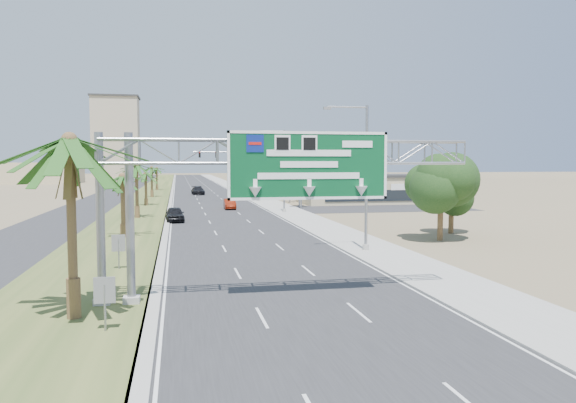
{
  "coord_description": "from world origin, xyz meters",
  "views": [
    {
      "loc": [
        -5.21,
        -14.57,
        6.15
      ],
      "look_at": [
        0.17,
        12.62,
        4.2
      ],
      "focal_mm": 35.0,
      "sensor_mm": 36.0,
      "label": 1
    }
  ],
  "objects_px": {
    "car_right_lane": "(243,195)",
    "pole_sign_red_near": "(301,157)",
    "palm_near": "(69,142)",
    "car_left_lane": "(175,214)",
    "pole_sign_blue": "(299,167)",
    "car_mid_lane": "(230,204)",
    "sign_gantry": "(272,164)",
    "store_building": "(361,190)",
    "car_far": "(198,191)",
    "signal_mast": "(245,170)",
    "pole_sign_red_far": "(290,165)"
  },
  "relations": [
    {
      "from": "car_right_lane",
      "to": "pole_sign_red_near",
      "type": "xyz_separation_m",
      "value": [
        5.29,
        -20.09,
        6.17
      ]
    },
    {
      "from": "palm_near",
      "to": "car_left_lane",
      "type": "relative_size",
      "value": 1.86
    },
    {
      "from": "car_left_lane",
      "to": "pole_sign_blue",
      "type": "relative_size",
      "value": 0.6
    },
    {
      "from": "car_left_lane",
      "to": "pole_sign_red_near",
      "type": "distance_m",
      "value": 21.8
    },
    {
      "from": "car_left_lane",
      "to": "car_mid_lane",
      "type": "xyz_separation_m",
      "value": [
        6.99,
        14.29,
        -0.09
      ]
    },
    {
      "from": "palm_near",
      "to": "pole_sign_blue",
      "type": "height_order",
      "value": "palm_near"
    },
    {
      "from": "sign_gantry",
      "to": "pole_sign_blue",
      "type": "xyz_separation_m",
      "value": [
        12.34,
        50.71,
        -0.54
      ]
    },
    {
      "from": "car_left_lane",
      "to": "pole_sign_blue",
      "type": "bearing_deg",
      "value": 41.41
    },
    {
      "from": "sign_gantry",
      "to": "palm_near",
      "type": "bearing_deg",
      "value": -166.68
    },
    {
      "from": "pole_sign_red_near",
      "to": "car_mid_lane",
      "type": "bearing_deg",
      "value": 173.04
    },
    {
      "from": "palm_near",
      "to": "car_right_lane",
      "type": "relative_size",
      "value": 1.69
    },
    {
      "from": "car_mid_lane",
      "to": "pole_sign_blue",
      "type": "bearing_deg",
      "value": 13.47
    },
    {
      "from": "palm_near",
      "to": "store_building",
      "type": "height_order",
      "value": "palm_near"
    },
    {
      "from": "pole_sign_red_near",
      "to": "car_right_lane",
      "type": "bearing_deg",
      "value": 104.76
    },
    {
      "from": "sign_gantry",
      "to": "car_right_lane",
      "type": "xyz_separation_m",
      "value": [
        6.56,
        67.49,
        -5.37
      ]
    },
    {
      "from": "store_building",
      "to": "car_far",
      "type": "xyz_separation_m",
      "value": [
        -23.39,
        26.19,
        -1.22
      ]
    },
    {
      "from": "palm_near",
      "to": "pole_sign_red_near",
      "type": "relative_size",
      "value": 0.95
    },
    {
      "from": "sign_gantry",
      "to": "palm_near",
      "type": "relative_size",
      "value": 2.01
    },
    {
      "from": "sign_gantry",
      "to": "car_mid_lane",
      "type": "relative_size",
      "value": 4.09
    },
    {
      "from": "store_building",
      "to": "car_mid_lane",
      "type": "relative_size",
      "value": 4.4
    },
    {
      "from": "signal_mast",
      "to": "store_building",
      "type": "distance_m",
      "value": 18.08
    },
    {
      "from": "car_far",
      "to": "pole_sign_red_near",
      "type": "height_order",
      "value": "pole_sign_red_near"
    },
    {
      "from": "sign_gantry",
      "to": "car_mid_lane",
      "type": "distance_m",
      "value": 48.9
    },
    {
      "from": "signal_mast",
      "to": "car_mid_lane",
      "type": "height_order",
      "value": "signal_mast"
    },
    {
      "from": "car_mid_lane",
      "to": "pole_sign_red_far",
      "type": "bearing_deg",
      "value": 44.54
    },
    {
      "from": "car_mid_lane",
      "to": "car_right_lane",
      "type": "bearing_deg",
      "value": 79.0
    },
    {
      "from": "car_far",
      "to": "pole_sign_red_far",
      "type": "bearing_deg",
      "value": -66.2
    },
    {
      "from": "sign_gantry",
      "to": "car_right_lane",
      "type": "relative_size",
      "value": 3.39
    },
    {
      "from": "pole_sign_blue",
      "to": "pole_sign_red_far",
      "type": "bearing_deg",
      "value": 89.13
    },
    {
      "from": "pole_sign_blue",
      "to": "signal_mast",
      "type": "bearing_deg",
      "value": 118.3
    },
    {
      "from": "palm_near",
      "to": "pole_sign_red_far",
      "type": "distance_m",
      "value": 63.33
    },
    {
      "from": "car_mid_lane",
      "to": "car_right_lane",
      "type": "xyz_separation_m",
      "value": [
        4.0,
        18.95,
        0.01
      ]
    },
    {
      "from": "sign_gantry",
      "to": "car_far",
      "type": "relative_size",
      "value": 3.13
    },
    {
      "from": "signal_mast",
      "to": "pole_sign_blue",
      "type": "height_order",
      "value": "signal_mast"
    },
    {
      "from": "car_mid_lane",
      "to": "pole_sign_red_far",
      "type": "xyz_separation_m",
      "value": [
        9.88,
        9.42,
        4.97
      ]
    },
    {
      "from": "store_building",
      "to": "pole_sign_red_far",
      "type": "bearing_deg",
      "value": 169.95
    },
    {
      "from": "sign_gantry",
      "to": "signal_mast",
      "type": "xyz_separation_m",
      "value": [
        6.23,
        62.05,
        -1.21
      ]
    },
    {
      "from": "palm_near",
      "to": "car_left_lane",
      "type": "height_order",
      "value": "palm_near"
    },
    {
      "from": "sign_gantry",
      "to": "car_left_lane",
      "type": "bearing_deg",
      "value": 97.36
    },
    {
      "from": "pole_sign_red_far",
      "to": "store_building",
      "type": "bearing_deg",
      "value": -10.05
    },
    {
      "from": "sign_gantry",
      "to": "pole_sign_red_near",
      "type": "xyz_separation_m",
      "value": [
        11.85,
        47.4,
        0.8
      ]
    },
    {
      "from": "signal_mast",
      "to": "pole_sign_red_far",
      "type": "bearing_deg",
      "value": -33.38
    },
    {
      "from": "store_building",
      "to": "pole_sign_red_near",
      "type": "distance_m",
      "value": 14.98
    },
    {
      "from": "signal_mast",
      "to": "car_mid_lane",
      "type": "bearing_deg",
      "value": -105.21
    },
    {
      "from": "car_right_lane",
      "to": "car_left_lane",
      "type": "bearing_deg",
      "value": -109.57
    },
    {
      "from": "store_building",
      "to": "car_far",
      "type": "bearing_deg",
      "value": 131.77
    },
    {
      "from": "car_far",
      "to": "car_right_lane",
      "type": "bearing_deg",
      "value": -68.92
    },
    {
      "from": "store_building",
      "to": "car_far",
      "type": "relative_size",
      "value": 3.36
    },
    {
      "from": "sign_gantry",
      "to": "car_far",
      "type": "height_order",
      "value": "sign_gantry"
    },
    {
      "from": "store_building",
      "to": "pole_sign_red_far",
      "type": "height_order",
      "value": "pole_sign_red_far"
    }
  ]
}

